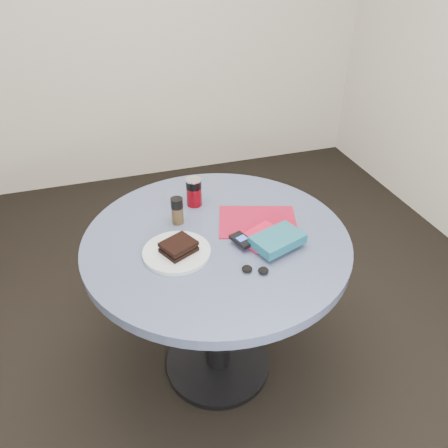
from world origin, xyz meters
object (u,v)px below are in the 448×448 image
object	(u,v)px
plate	(177,252)
pepper_grinder	(177,211)
table	(217,270)
soda_can	(194,192)
novel	(278,240)
headphones	(255,270)
magazine	(258,222)
mp3_player	(242,240)
red_book	(262,236)
sandwich	(179,247)

from	to	relation	value
plate	pepper_grinder	world-z (taller)	pepper_grinder
table	soda_can	bearing A→B (deg)	95.30
novel	headphones	distance (m)	0.16
plate	magazine	size ratio (longest dim) A/B	0.80
plate	soda_can	world-z (taller)	soda_can
soda_can	mp3_player	size ratio (longest dim) A/B	1.18
plate	pepper_grinder	xyz separation A→B (m)	(0.05, 0.19, 0.05)
table	novel	world-z (taller)	novel
soda_can	headphones	distance (m)	0.49
plate	mp3_player	size ratio (longest dim) A/B	2.38
red_book	headphones	distance (m)	0.19
magazine	headphones	world-z (taller)	headphones
table	headphones	size ratio (longest dim) A/B	10.21
headphones	soda_can	bearing A→B (deg)	100.51
magazine	novel	bearing A→B (deg)	-69.69
sandwich	soda_can	distance (m)	0.34
headphones	novel	bearing A→B (deg)	39.23
pepper_grinder	mp3_player	xyz separation A→B (m)	(0.19, -0.22, -0.03)
table	red_book	distance (m)	0.24
magazine	red_book	size ratio (longest dim) A/B	1.81
novel	soda_can	bearing A→B (deg)	100.05
pepper_grinder	novel	size ratio (longest dim) A/B	0.60
table	mp3_player	size ratio (longest dim) A/B	9.87
mp3_player	headphones	xyz separation A→B (m)	(-0.00, -0.15, -0.02)
sandwich	red_book	world-z (taller)	sandwich
plate	soda_can	distance (m)	0.34
pepper_grinder	novel	distance (m)	0.41
soda_can	red_book	size ratio (longest dim) A/B	0.73
plate	pepper_grinder	bearing A→B (deg)	76.11
table	soda_can	xyz separation A→B (m)	(-0.02, 0.24, 0.22)
magazine	mp3_player	bearing A→B (deg)	-113.69
magazine	headphones	size ratio (longest dim) A/B	3.06
sandwich	pepper_grinder	bearing A→B (deg)	78.42
mp3_player	table	bearing A→B (deg)	130.13
pepper_grinder	red_book	size ratio (longest dim) A/B	0.66
pepper_grinder	novel	xyz separation A→B (m)	(0.30, -0.27, -0.02)
sandwich	novel	world-z (taller)	same
soda_can	novel	world-z (taller)	soda_can
magazine	novel	world-z (taller)	novel
red_book	novel	world-z (taller)	novel
red_book	mp3_player	world-z (taller)	mp3_player
table	pepper_grinder	xyz separation A→B (m)	(-0.12, 0.13, 0.22)
red_book	novel	distance (m)	0.08
plate	novel	size ratio (longest dim) A/B	1.33
plate	red_book	size ratio (longest dim) A/B	1.46
plate	mp3_player	xyz separation A→B (m)	(0.23, -0.02, 0.02)
sandwich	mp3_player	xyz separation A→B (m)	(0.23, -0.02, -0.01)
red_book	mp3_player	bearing A→B (deg)	165.41
table	magazine	size ratio (longest dim) A/B	3.33
novel	headphones	bearing A→B (deg)	-159.95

